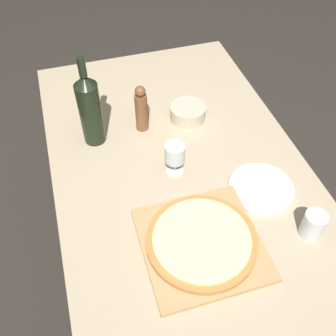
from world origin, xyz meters
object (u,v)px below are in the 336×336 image
at_px(wine_bottle, 90,109).
at_px(pepper_mill, 141,109).
at_px(wine_glass, 175,154).
at_px(small_bowl, 188,112).
at_px(pizza, 202,240).

bearing_deg(wine_bottle, pepper_mill, 2.82).
height_order(wine_bottle, wine_glass, wine_bottle).
height_order(wine_glass, small_bowl, wine_glass).
xyz_separation_m(pizza, pepper_mill, (-0.04, 0.58, 0.07)).
height_order(pizza, wine_glass, wine_glass).
height_order(pepper_mill, small_bowl, pepper_mill).
bearing_deg(small_bowl, pizza, -104.48).
bearing_deg(small_bowl, wine_glass, -117.46).
distance_m(wine_bottle, wine_glass, 0.36).
height_order(pizza, small_bowl, small_bowl).
distance_m(pizza, small_bowl, 0.60).
height_order(pizza, pepper_mill, pepper_mill).
height_order(pizza, wine_bottle, wine_bottle).
relative_size(pepper_mill, wine_glass, 1.52).
xyz_separation_m(wine_glass, small_bowl, (0.14, 0.27, -0.06)).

